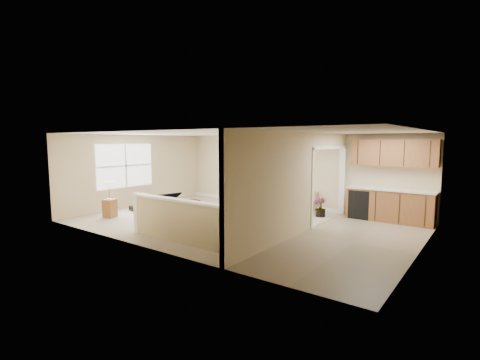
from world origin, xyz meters
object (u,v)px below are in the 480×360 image
Objects in this scene: lamp_stand at (110,202)px; accent_table at (265,194)px; palm_plant at (250,185)px; piano_bench at (188,208)px; small_plant at (320,209)px; loveseat at (294,200)px; piano at (159,193)px.

accent_table is at bearing 57.46° from lamp_stand.
palm_plant is at bearing -178.24° from accent_table.
lamp_stand reaches higher than piano_bench.
lamp_stand is (-5.08, -3.84, 0.22)m from small_plant.
small_plant is at bearing -12.51° from accent_table.
accent_table is 2.36m from small_plant.
piano_bench is 1.11× the size of accent_table.
piano is at bearing -135.38° from loveseat.
loveseat is at bearing 155.15° from small_plant.
piano_bench is 3.57m from loveseat.
piano is 1.40m from piano_bench.
piano is at bearing 75.78° from lamp_stand.
palm_plant reaches higher than lamp_stand.
lamp_stand is at bearing -122.54° from accent_table.
piano is 2.80× the size of piano_bench.
small_plant is (3.33, 2.31, 0.01)m from piano_bench.
lamp_stand reaches higher than loveseat.
loveseat is 1.39× the size of lamp_stand.
lamp_stand is (-0.39, -1.56, -0.13)m from piano.
piano reaches higher than accent_table.
accent_table is at bearing 62.86° from piano.
small_plant is (1.20, -0.56, -0.07)m from loveseat.
palm_plant is (1.75, 2.77, 0.10)m from piano.
piano_bench is 3.01m from accent_table.
lamp_stand is at bearing -116.30° from palm_plant.
palm_plant reaches higher than piano_bench.
loveseat is 1.10m from accent_table.
piano reaches higher than piano_bench.
palm_plant reaches higher than small_plant.
palm_plant is at bearing 170.51° from small_plant.
accent_table is at bearing 167.49° from small_plant.
loveseat is at bearing 2.18° from palm_plant.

